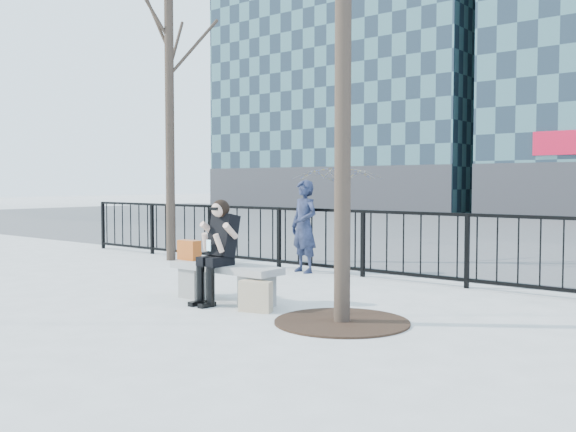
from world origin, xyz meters
The scene contains 12 objects.
ground centered at (0.00, 0.00, 0.00)m, with size 120.00×120.00×0.00m, color #A3A49F.
street_surface centered at (0.00, 15.00, 0.00)m, with size 60.00×23.00×0.01m, color #474747.
railing centered at (0.00, 3.00, 0.55)m, with size 14.00×0.06×1.10m.
building_left centered at (-15.00, 27.00, 11.30)m, with size 16.20×10.20×22.60m.
tree_left centered at (-4.00, 2.50, 4.86)m, with size 2.80×2.80×6.50m.
tree_grate centered at (1.90, -0.10, 0.01)m, with size 1.50×1.50×0.02m, color black.
bench_main centered at (0.00, 0.00, 0.30)m, with size 1.65×0.46×0.49m.
seated_woman centered at (0.00, -0.16, 0.67)m, with size 0.50×0.64×1.34m.
handbag centered at (-0.72, 0.02, 0.63)m, with size 0.33×0.16×0.27m, color #B34C16.
shopping_bag centered at (0.76, -0.25, 0.19)m, with size 0.40×0.15×0.37m, color beige.
standing_man centered at (-0.86, 2.80, 0.80)m, with size 0.58×0.38×1.60m, color black.
vendor_umbrella centered at (-3.53, 7.62, 1.02)m, with size 2.23×2.28×2.05m, color gold.
Camera 1 is at (5.86, -5.92, 1.55)m, focal length 40.00 mm.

